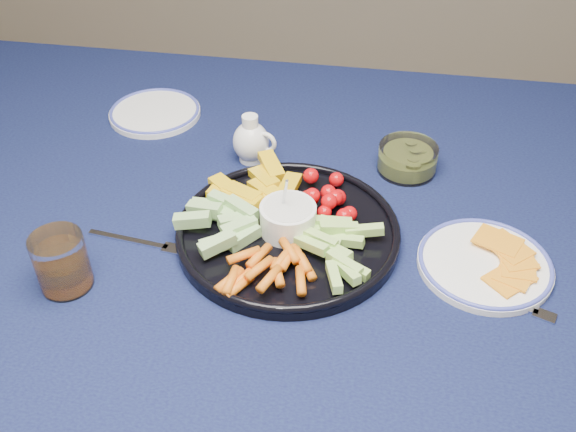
% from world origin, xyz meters
% --- Properties ---
extents(dining_table, '(1.67, 1.07, 0.75)m').
position_xyz_m(dining_table, '(0.00, 0.00, 0.66)').
color(dining_table, '#502C1A').
rests_on(dining_table, ground).
extents(crudite_platter, '(0.35, 0.35, 0.11)m').
position_xyz_m(crudite_platter, '(0.04, -0.08, 0.77)').
color(crudite_platter, black).
rests_on(crudite_platter, dining_table).
extents(creamer_pitcher, '(0.08, 0.07, 0.09)m').
position_xyz_m(creamer_pitcher, '(-0.05, 0.13, 0.79)').
color(creamer_pitcher, white).
rests_on(creamer_pitcher, dining_table).
extents(pickle_bowl, '(0.11, 0.11, 0.05)m').
position_xyz_m(pickle_bowl, '(0.23, 0.14, 0.77)').
color(pickle_bowl, white).
rests_on(pickle_bowl, dining_table).
extents(cheese_plate, '(0.20, 0.20, 0.02)m').
position_xyz_m(cheese_plate, '(0.35, -0.09, 0.76)').
color(cheese_plate, white).
rests_on(cheese_plate, dining_table).
extents(juice_tumbler, '(0.08, 0.08, 0.09)m').
position_xyz_m(juice_tumbler, '(-0.25, -0.23, 0.78)').
color(juice_tumbler, white).
rests_on(juice_tumbler, dining_table).
extents(fork_left, '(0.16, 0.03, 0.00)m').
position_xyz_m(fork_left, '(-0.17, -0.13, 0.75)').
color(fork_left, silver).
rests_on(fork_left, dining_table).
extents(fork_right, '(0.14, 0.06, 0.00)m').
position_xyz_m(fork_right, '(0.38, -0.16, 0.75)').
color(fork_right, silver).
rests_on(fork_right, dining_table).
extents(side_plate_extra, '(0.18, 0.18, 0.02)m').
position_xyz_m(side_plate_extra, '(-0.28, 0.25, 0.75)').
color(side_plate_extra, white).
rests_on(side_plate_extra, dining_table).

